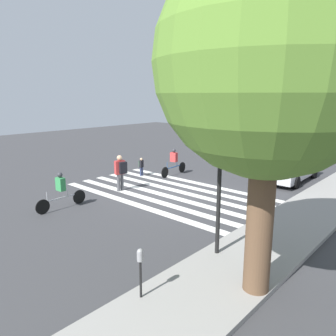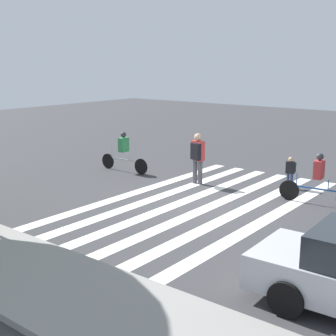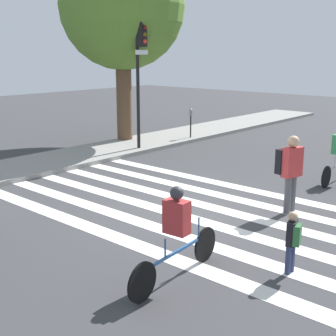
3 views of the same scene
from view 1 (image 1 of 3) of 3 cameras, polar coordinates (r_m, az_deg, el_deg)
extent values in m
plane|color=#38383A|center=(16.11, 0.04, -4.25)|extent=(60.00, 60.00, 0.00)
cube|color=gray|center=(12.99, 21.24, -9.04)|extent=(36.00, 2.50, 0.14)
cube|color=silver|center=(17.83, 5.04, -2.62)|extent=(0.42, 10.00, 0.01)
cube|color=silver|center=(17.12, 3.17, -3.23)|extent=(0.42, 10.00, 0.01)
cube|color=silver|center=(16.44, 1.13, -3.89)|extent=(0.42, 10.00, 0.01)
cube|color=silver|center=(15.78, -1.09, -4.60)|extent=(0.42, 10.00, 0.01)
cube|color=silver|center=(15.15, -3.50, -5.36)|extent=(0.42, 10.00, 0.01)
cube|color=silver|center=(14.55, -6.12, -6.18)|extent=(0.42, 10.00, 0.01)
cylinder|color=black|center=(9.25, 8.95, -1.71)|extent=(0.12, 0.12, 4.82)
cube|color=black|center=(9.10, 8.21, 9.50)|extent=(0.32, 0.26, 0.84)
cube|color=silver|center=(9.15, 8.10, 5.74)|extent=(0.60, 0.02, 0.16)
sphere|color=#590F0F|center=(9.18, 7.42, 10.99)|extent=(0.15, 0.15, 0.15)
sphere|color=#59470F|center=(9.19, 7.38, 9.55)|extent=(0.15, 0.15, 0.15)
sphere|color=red|center=(9.20, 7.34, 8.11)|extent=(0.15, 0.15, 0.15)
cylinder|color=black|center=(7.90, -4.78, -19.15)|extent=(0.06, 0.06, 1.05)
cylinder|color=gray|center=(7.58, -4.87, -15.07)|extent=(0.15, 0.15, 0.22)
sphere|color=gray|center=(7.53, -4.89, -14.33)|extent=(0.14, 0.14, 0.14)
cylinder|color=brown|center=(7.89, 15.64, -9.61)|extent=(0.61, 0.61, 3.51)
sphere|color=#567F2D|center=(7.35, 17.36, 17.24)|extent=(4.87, 4.87, 4.87)
cylinder|color=#4C4C51|center=(16.51, -8.01, -2.41)|extent=(0.16, 0.16, 0.85)
cylinder|color=#4C4C51|center=(16.38, -8.61, -2.56)|extent=(0.16, 0.16, 0.85)
cube|color=#B73333|center=(16.26, -8.39, 0.12)|extent=(0.54, 0.34, 0.68)
sphere|color=tan|center=(16.17, -8.45, 1.75)|extent=(0.27, 0.27, 0.27)
cube|color=black|center=(16.15, -7.82, 0.05)|extent=(0.41, 0.26, 0.57)
cylinder|color=navy|center=(19.39, -4.49, -0.58)|extent=(0.10, 0.10, 0.52)
cylinder|color=navy|center=(19.30, -4.78, -0.65)|extent=(0.10, 0.10, 0.52)
cube|color=black|center=(19.25, -4.66, 0.72)|extent=(0.33, 0.22, 0.41)
sphere|color=tan|center=(19.19, -4.68, 1.55)|extent=(0.16, 0.16, 0.16)
cube|color=#2D6638|center=(19.35, -4.82, 0.78)|extent=(0.25, 0.17, 0.34)
cylinder|color=black|center=(18.81, -0.55, -0.78)|extent=(0.63, 0.09, 0.63)
cylinder|color=black|center=(20.18, 2.48, 0.13)|extent=(0.63, 0.09, 0.63)
cube|color=#1E4C8C|center=(19.45, 1.02, 0.19)|extent=(1.48, 0.16, 0.04)
cylinder|color=#1E4C8C|center=(19.66, 1.55, 0.80)|extent=(0.03, 0.03, 0.32)
cylinder|color=#1E4C8C|center=(18.90, -0.15, 0.44)|extent=(0.03, 0.03, 0.40)
cube|color=#B73333|center=(19.33, 1.03, 1.91)|extent=(0.27, 0.42, 0.55)
sphere|color=#333338|center=(19.26, 1.03, 3.07)|extent=(0.22, 0.22, 0.22)
cylinder|color=black|center=(14.08, -20.99, -6.34)|extent=(0.61, 0.06, 0.61)
cylinder|color=black|center=(14.93, -15.20, -4.87)|extent=(0.61, 0.06, 0.61)
cube|color=#B2B2B7|center=(14.43, -18.05, -4.96)|extent=(1.47, 0.09, 0.04)
cylinder|color=#B2B2B7|center=(14.54, -17.09, -4.11)|extent=(0.03, 0.03, 0.32)
cylinder|color=#B2B2B7|center=(14.07, -20.34, -4.73)|extent=(0.03, 0.03, 0.40)
cube|color=#338C4C|center=(14.27, -18.21, -2.68)|extent=(0.25, 0.41, 0.55)
sphere|color=#333338|center=(14.18, -18.32, -1.14)|extent=(0.22, 0.22, 0.22)
cube|color=#B7B7BC|center=(19.39, 20.58, -0.40)|extent=(4.62, 1.84, 0.64)
cube|color=#23282D|center=(19.27, 20.72, 1.35)|extent=(2.56, 1.65, 0.56)
cylinder|color=black|center=(17.87, 21.46, -2.38)|extent=(0.65, 0.22, 0.64)
cylinder|color=black|center=(18.45, 16.55, -1.56)|extent=(0.65, 0.22, 0.64)
cylinder|color=black|center=(20.51, 24.09, -0.75)|extent=(0.65, 0.22, 0.64)
cylinder|color=black|center=(21.02, 19.72, -0.09)|extent=(0.65, 0.22, 0.64)
camera|label=2|loc=(19.20, 45.50, 7.57)|focal=50.00mm
camera|label=3|loc=(25.99, 1.29, 10.29)|focal=50.00mm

